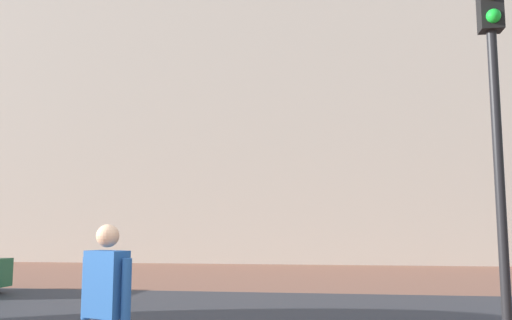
% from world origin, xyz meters
% --- Properties ---
extents(ground_plane, '(120.00, 120.00, 0.00)m').
position_xyz_m(ground_plane, '(0.00, 10.00, 0.00)').
color(ground_plane, '#93604C').
extents(street_asphalt_strip, '(120.00, 6.54, 0.00)m').
position_xyz_m(street_asphalt_strip, '(0.00, 7.72, 0.00)').
color(street_asphalt_strip, '#38383D').
rests_on(street_asphalt_strip, ground_plane).
extents(landmark_building, '(28.66, 14.56, 37.43)m').
position_xyz_m(landmark_building, '(-2.78, 29.54, 10.61)').
color(landmark_building, beige).
rests_on(landmark_building, ground_plane).
extents(person_skater, '(0.57, 0.39, 1.73)m').
position_xyz_m(person_skater, '(-0.12, 1.24, 0.96)').
color(person_skater, slate).
rests_on(person_skater, ground_plane).
extents(traffic_light_pole, '(0.28, 0.34, 5.08)m').
position_xyz_m(traffic_light_pole, '(4.03, 3.25, 3.52)').
color(traffic_light_pole, black).
rests_on(traffic_light_pole, ground_plane).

